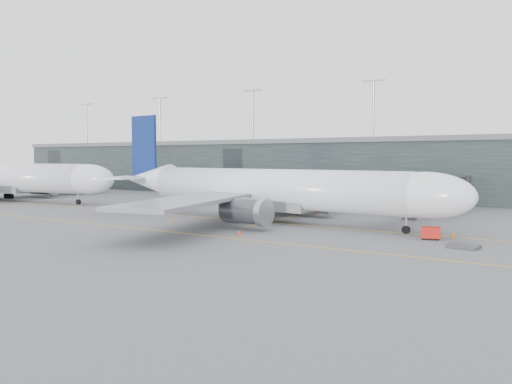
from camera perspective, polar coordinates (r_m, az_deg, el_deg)
The scene contains 18 objects.
ground at distance 86.16m, azimuth -0.37°, elevation -2.96°, with size 320.00×320.00×0.00m, color #525256.
taxiline_a at distance 82.82m, azimuth -1.83°, elevation -3.23°, with size 160.00×0.25×0.02m, color gold.
taxiline_b at distance 70.16m, azimuth -9.09°, elevation -4.59°, with size 160.00×0.25×0.02m, color gold.
taxiline_lead_main at distance 101.47m, azimuth 8.05°, elevation -1.94°, with size 0.25×60.00×0.02m, color gold.
taxiline_lead_adj at distance 152.16m, azimuth -20.75°, elevation -0.19°, with size 0.25×60.00×0.02m, color gold.
terminal at distance 138.20m, azimuth 12.50°, elevation 2.74°, with size 240.00×36.00×29.00m.
main_aircraft at distance 81.09m, azimuth 1.47°, elevation 0.30°, with size 66.21×62.04×18.56m.
jet_bridge at distance 99.71m, azimuth 19.64°, elevation 0.60°, with size 7.76×43.16×6.57m.
second_aircraft at distance 134.26m, azimuth -27.13°, elevation 1.44°, with size 69.59×64.86×19.52m.
gse_cart at distance 67.14m, azimuth 19.32°, elevation -4.40°, with size 2.63×2.01×1.59m.
baggage_dolly at distance 62.53m, azimuth 22.62°, elevation -5.73°, with size 3.31×2.65×0.33m, color #3F3E44.
uld_a at distance 96.44m, azimuth 0.25°, elevation -1.61°, with size 2.31×1.95×1.92m.
uld_b at distance 96.40m, azimuth 1.56°, elevation -1.71°, with size 2.04×1.77×1.62m.
uld_c at distance 94.42m, azimuth 3.08°, elevation -1.72°, with size 2.42×2.07×1.95m.
cone_nose at distance 69.94m, azimuth 21.60°, elevation -4.53°, with size 0.50×0.50×0.80m, color #CD5F0B.
cone_wing_stbd at distance 67.11m, azimuth -1.89°, elevation -4.63°, with size 0.46×0.46×0.74m, color #E83F0C.
cone_wing_port at distance 91.32m, azimuth 6.93°, elevation -2.39°, with size 0.39×0.39×0.63m, color #E55D0C.
cone_tail at distance 80.51m, azimuth -9.47°, elevation -3.25°, with size 0.44×0.44×0.70m, color orange.
Camera 1 is at (45.35, -72.52, 10.43)m, focal length 35.00 mm.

